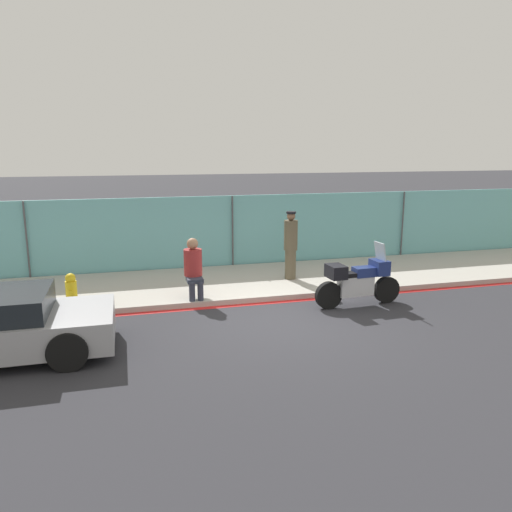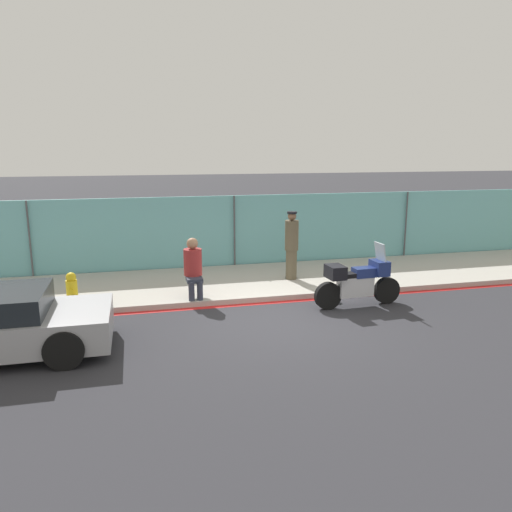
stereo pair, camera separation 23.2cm
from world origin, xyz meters
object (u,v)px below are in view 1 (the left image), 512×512
(motorcycle, at_px, (358,281))
(officer_standing, at_px, (291,245))
(fire_hydrant, at_px, (71,288))
(person_seated_on_curb, at_px, (193,265))

(motorcycle, bearing_deg, officer_standing, 107.84)
(fire_hydrant, bearing_deg, motorcycle, -13.91)
(officer_standing, distance_m, person_seated_on_curb, 2.92)
(fire_hydrant, bearing_deg, officer_standing, 6.97)
(motorcycle, xyz_separation_m, person_seated_on_curb, (-3.63, 1.31, 0.31))
(motorcycle, distance_m, fire_hydrant, 6.63)
(person_seated_on_curb, bearing_deg, officer_standing, 19.24)
(person_seated_on_curb, height_order, fire_hydrant, person_seated_on_curb)
(officer_standing, bearing_deg, motorcycle, -68.86)
(fire_hydrant, bearing_deg, person_seated_on_curb, -5.79)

